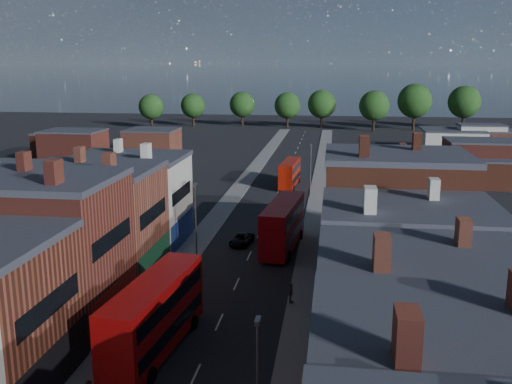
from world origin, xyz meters
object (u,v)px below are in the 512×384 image
(bus_0, at_px, (155,314))
(bus_2, at_px, (290,173))
(car_2, at_px, (242,239))
(ped_3, at_px, (291,293))
(car_3, at_px, (285,210))
(bus_1, at_px, (283,224))

(bus_0, distance_m, bus_2, 56.95)
(bus_2, relative_size, car_2, 2.29)
(bus_0, height_order, car_2, bus_0)
(ped_3, bearing_deg, bus_2, 10.28)
(ped_3, bearing_deg, car_3, 11.45)
(bus_0, xyz_separation_m, ped_3, (8.80, 9.42, -1.84))
(bus_0, xyz_separation_m, bus_2, (5.00, 56.72, -0.55))
(bus_0, bearing_deg, car_3, 87.61)
(bus_2, bearing_deg, bus_0, -90.75)
(ped_3, bearing_deg, bus_1, 13.44)
(car_3, bearing_deg, bus_1, -92.19)
(bus_2, bearing_deg, bus_1, -82.55)
(bus_1, distance_m, car_3, 14.74)
(bus_1, bearing_deg, bus_0, -99.86)
(car_2, xyz_separation_m, car_3, (3.76, 13.66, 0.02))
(bus_1, distance_m, ped_3, 14.91)
(bus_1, bearing_deg, bus_2, 99.08)
(car_2, height_order, car_3, car_3)
(ped_3, bearing_deg, bus_0, 142.64)
(car_2, distance_m, ped_3, 16.95)
(bus_0, xyz_separation_m, car_3, (5.85, 38.63, -2.22))
(bus_1, xyz_separation_m, ped_3, (2.00, -14.67, -1.80))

